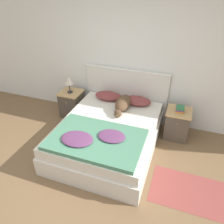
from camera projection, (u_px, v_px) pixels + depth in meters
ground_plane at (78, 189)px, 3.14m from camera, size 16.00×16.00×0.00m
wall_back at (124, 58)px, 4.15m from camera, size 9.00×0.06×2.55m
bed at (108, 135)px, 3.80m from camera, size 1.60×2.02×0.50m
headboard at (126, 93)px, 4.45m from camera, size 1.68×0.06×1.09m
nightstand_left at (72, 104)px, 4.67m from camera, size 0.44×0.45×0.56m
nightstand_right at (177, 124)px, 4.04m from camera, size 0.44×0.45×0.56m
pillow_left at (108, 96)px, 4.34m from camera, size 0.54×0.33×0.13m
pillow_right at (137, 101)px, 4.18m from camera, size 0.54×0.33×0.13m
quilt at (95, 139)px, 3.25m from camera, size 1.39×0.93×0.11m
dog at (123, 104)px, 4.00m from camera, size 0.26×0.74×0.22m
book_stack at (180, 109)px, 3.87m from camera, size 0.15×0.21×0.09m
table_lamp at (69, 81)px, 4.37m from camera, size 0.18×0.18×0.35m
rug at (188, 191)px, 3.11m from camera, size 1.05×0.70×0.00m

